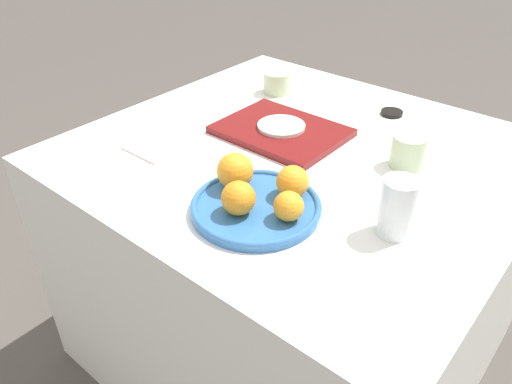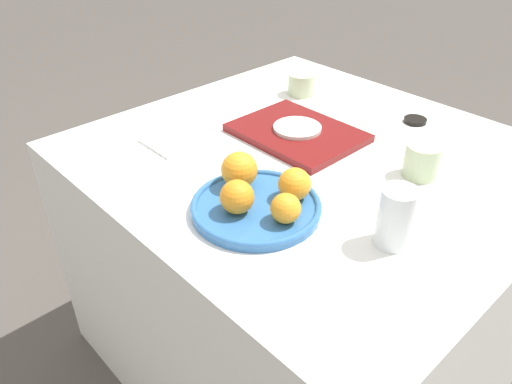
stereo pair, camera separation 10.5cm
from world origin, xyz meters
TOP-DOWN VIEW (x-y plane):
  - ground_plane at (0.00, 0.00)m, footprint 12.00×12.00m
  - table at (0.00, 0.00)m, footprint 1.12×1.05m
  - fruit_platter at (0.09, -0.29)m, footprint 0.28×0.28m
  - orange_0 at (0.08, -0.33)m, footprint 0.07×0.07m
  - orange_1 at (0.12, -0.21)m, footprint 0.07×0.07m
  - orange_2 at (0.01, -0.26)m, footprint 0.08×0.08m
  - orange_3 at (0.17, -0.28)m, footprint 0.06×0.06m
  - water_glass at (0.35, -0.16)m, footprint 0.07×0.07m
  - serving_tray at (-0.09, 0.04)m, footprint 0.33×0.25m
  - side_plate at (-0.09, 0.04)m, footprint 0.13×0.13m
  - cup_0 at (-0.29, 0.26)m, footprint 0.09×0.09m
  - cup_1 at (0.25, 0.10)m, footprint 0.08×0.08m
  - napkin at (-0.30, -0.23)m, footprint 0.14×0.13m
  - soy_dish at (0.08, 0.35)m, footprint 0.06×0.06m

SIDE VIEW (x-z plane):
  - ground_plane at x=0.00m, z-range 0.00..0.00m
  - table at x=0.00m, z-range 0.00..0.75m
  - napkin at x=-0.30m, z-range 0.75..0.76m
  - soy_dish at x=0.08m, z-range 0.75..0.76m
  - serving_tray at x=-0.09m, z-range 0.75..0.77m
  - fruit_platter at x=0.09m, z-range 0.75..0.78m
  - side_plate at x=-0.09m, z-range 0.77..0.78m
  - cup_0 at x=-0.29m, z-range 0.75..0.82m
  - cup_1 at x=0.25m, z-range 0.75..0.83m
  - orange_3 at x=0.17m, z-range 0.77..0.83m
  - orange_1 at x=0.12m, z-range 0.77..0.84m
  - orange_0 at x=0.08m, z-range 0.77..0.84m
  - orange_2 at x=0.01m, z-range 0.77..0.85m
  - water_glass at x=0.35m, z-range 0.75..0.88m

